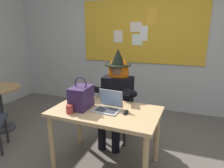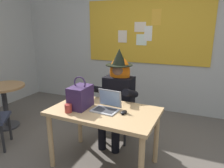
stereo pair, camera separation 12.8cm
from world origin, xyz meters
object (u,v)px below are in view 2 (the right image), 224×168
handbag (80,97)px  coffee_mug (68,108)px  chair_at_desk (120,106)px  computer_mouse (124,112)px  desk_main (104,117)px  laptop (107,106)px  side_table_round (4,97)px  person_costumed (117,91)px

handbag → coffee_mug: handbag is taller
chair_at_desk → computer_mouse: chair_at_desk is taller
desk_main → chair_at_desk: size_ratio=1.43×
desk_main → laptop: 0.15m
desk_main → coffee_mug: size_ratio=13.30×
side_table_round → laptop: bearing=-7.1°
chair_at_desk → coffee_mug: 1.02m
laptop → person_costumed: bearing=104.8°
person_costumed → computer_mouse: (0.32, -0.62, -0.03)m
person_costumed → desk_main: bearing=6.6°
chair_at_desk → side_table_round: (-1.87, -0.46, 0.04)m
desk_main → chair_at_desk: chair_at_desk is taller
desk_main → side_table_round: (-1.94, 0.26, -0.09)m
laptop → computer_mouse: laptop is taller
desk_main → chair_at_desk: (-0.07, 0.73, -0.13)m
computer_mouse → side_table_round: computer_mouse is taller
laptop → coffee_mug: size_ratio=3.29×
person_costumed → computer_mouse: person_costumed is taller
handbag → coffee_mug: size_ratio=3.98×
person_costumed → side_table_round: 1.91m
person_costumed → handbag: person_costumed is taller
desk_main → laptop: bearing=32.4°
chair_at_desk → laptop: (0.10, -0.71, 0.28)m
coffee_mug → desk_main: bearing=33.1°
desk_main → laptop: size_ratio=4.04×
laptop → computer_mouse: size_ratio=3.01×
person_costumed → chair_at_desk: bearing=179.4°
computer_mouse → coffee_mug: size_ratio=1.09×
coffee_mug → side_table_round: (-1.60, 0.48, -0.24)m
coffee_mug → side_table_round: bearing=163.2°
chair_at_desk → handbag: bearing=-15.1°
chair_at_desk → side_table_round: 1.92m
handbag → coffee_mug: bearing=-105.2°
desk_main → chair_at_desk: 0.74m
chair_at_desk → laptop: size_ratio=2.83×
chair_at_desk → side_table_round: size_ratio=1.22×
person_costumed → handbag: (-0.22, -0.64, 0.09)m
computer_mouse → chair_at_desk: bearing=122.8°
desk_main → person_costumed: person_costumed is taller
computer_mouse → side_table_round: bearing=-177.7°
laptop → side_table_round: size_ratio=0.43×
person_costumed → side_table_round: (-1.87, -0.34, -0.23)m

